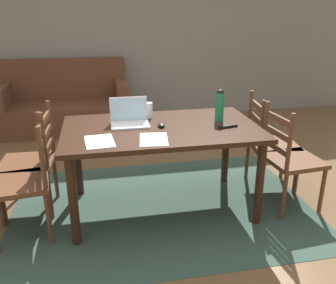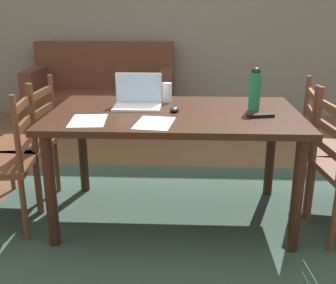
% 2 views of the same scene
% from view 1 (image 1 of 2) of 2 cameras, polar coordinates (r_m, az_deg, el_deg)
% --- Properties ---
extents(ground_plane, '(14.00, 14.00, 0.00)m').
position_cam_1_polar(ground_plane, '(3.35, -0.98, -10.23)').
color(ground_plane, brown).
extents(area_rug, '(2.66, 1.90, 0.01)m').
position_cam_1_polar(area_rug, '(3.35, -0.98, -10.19)').
color(area_rug, '#2D4238').
rests_on(area_rug, ground).
extents(wall_back, '(8.00, 0.12, 2.70)m').
position_cam_1_polar(wall_back, '(5.85, -6.49, 16.96)').
color(wall_back, slate).
rests_on(wall_back, ground).
extents(dining_table, '(1.64, 0.97, 0.77)m').
position_cam_1_polar(dining_table, '(3.05, -1.06, 0.80)').
color(dining_table, black).
rests_on(dining_table, ground).
extents(chair_right_near, '(0.48, 0.48, 0.95)m').
position_cam_1_polar(chair_right_near, '(3.33, 18.75, -2.66)').
color(chair_right_near, '#56331E').
rests_on(chair_right_near, ground).
extents(chair_left_far, '(0.45, 0.45, 0.95)m').
position_cam_1_polar(chair_left_far, '(3.33, -20.81, -2.95)').
color(chair_left_far, '#56331E').
rests_on(chair_left_far, ground).
extents(chair_left_near, '(0.49, 0.49, 0.95)m').
position_cam_1_polar(chair_left_near, '(2.99, -21.88, -5.82)').
color(chair_left_near, '#56331E').
rests_on(chair_left_near, ground).
extents(chair_right_far, '(0.49, 0.49, 0.95)m').
position_cam_1_polar(chair_right_far, '(3.65, 15.79, -0.27)').
color(chair_right_far, '#56331E').
rests_on(chair_right_far, ground).
extents(couch, '(1.80, 0.80, 1.00)m').
position_cam_1_polar(couch, '(5.53, -15.91, 5.63)').
color(couch, '#512D1E').
rests_on(couch, ground).
extents(laptop, '(0.32, 0.22, 0.23)m').
position_cam_1_polar(laptop, '(3.09, -6.16, 3.84)').
color(laptop, silver).
rests_on(laptop, dining_table).
extents(water_bottle, '(0.08, 0.08, 0.29)m').
position_cam_1_polar(water_bottle, '(3.17, 8.21, 5.88)').
color(water_bottle, '#197247').
rests_on(water_bottle, dining_table).
extents(drinking_glass, '(0.07, 0.07, 0.14)m').
position_cam_1_polar(drinking_glass, '(3.27, -3.07, 5.08)').
color(drinking_glass, silver).
rests_on(drinking_glass, dining_table).
extents(computer_mouse, '(0.07, 0.10, 0.03)m').
position_cam_1_polar(computer_mouse, '(3.01, -1.14, 2.72)').
color(computer_mouse, black).
rests_on(computer_mouse, dining_table).
extents(tv_remote, '(0.18, 0.08, 0.02)m').
position_cam_1_polar(tv_remote, '(3.05, 9.46, 2.49)').
color(tv_remote, black).
rests_on(tv_remote, dining_table).
extents(paper_stack_left, '(0.25, 0.32, 0.00)m').
position_cam_1_polar(paper_stack_left, '(2.73, -2.27, 0.42)').
color(paper_stack_left, white).
rests_on(paper_stack_left, dining_table).
extents(paper_stack_right, '(0.24, 0.31, 0.00)m').
position_cam_1_polar(paper_stack_right, '(2.74, -10.81, 0.10)').
color(paper_stack_right, white).
rests_on(paper_stack_right, dining_table).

